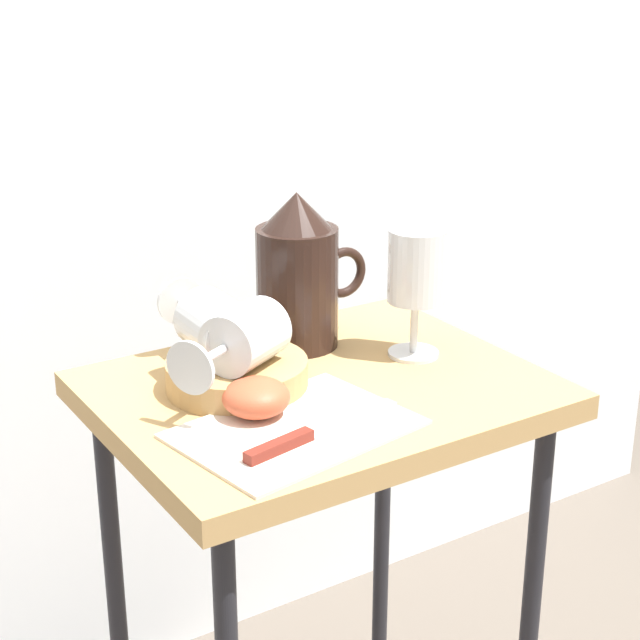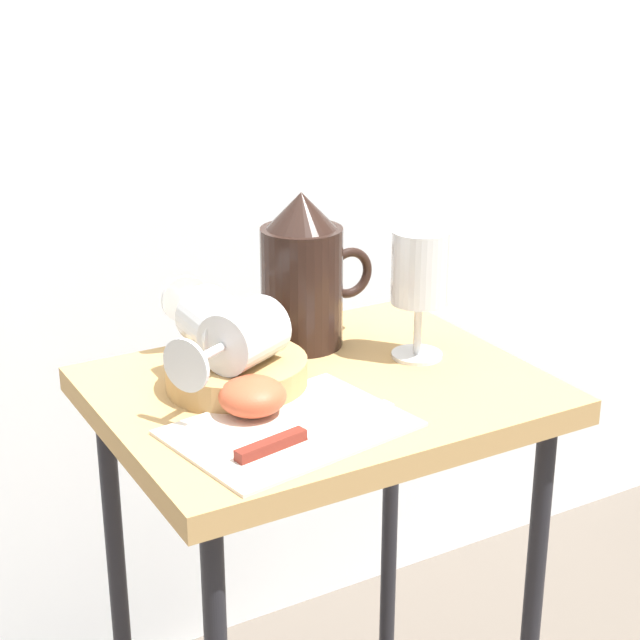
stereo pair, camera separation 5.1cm
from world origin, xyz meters
name	(u,v)px [view 1 (the left image)]	position (x,y,z in m)	size (l,w,h in m)	color
curtain_drape	(129,32)	(0.00, 0.52, 1.08)	(2.40, 0.03, 2.15)	white
table	(320,449)	(0.00, 0.00, 0.62)	(0.51, 0.40, 0.71)	tan
linen_napkin	(295,429)	(-0.09, -0.09, 0.71)	(0.24, 0.17, 0.00)	silver
basket_tray	(237,374)	(-0.09, 0.04, 0.73)	(0.17, 0.17, 0.04)	tan
pitcher	(298,284)	(0.04, 0.12, 0.79)	(0.16, 0.10, 0.20)	black
wine_glass_upright	(416,273)	(0.15, 0.01, 0.82)	(0.07, 0.07, 0.16)	silver
wine_glass_tipped_near	(243,338)	(-0.09, 0.02, 0.78)	(0.16, 0.13, 0.07)	silver
wine_glass_tipped_far	(216,326)	(-0.10, 0.07, 0.78)	(0.08, 0.15, 0.07)	silver
apple_half_left	(256,397)	(-0.11, -0.04, 0.74)	(0.07, 0.07, 0.04)	#C15133
knife	(302,437)	(-0.10, -0.12, 0.72)	(0.21, 0.06, 0.01)	silver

